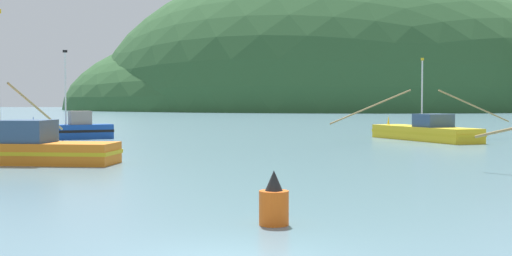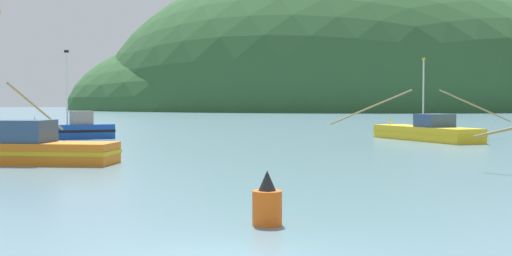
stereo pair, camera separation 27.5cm
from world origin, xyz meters
name	(u,v)px [view 2 (the right image)]	position (x,y,z in m)	size (l,w,h in m)	color
hill_mid_right	(336,110)	(-6.39, 218.13, 0.00)	(158.81, 127.05, 97.04)	#2D562D
hill_mid_left	(311,110)	(-15.32, 226.75, 0.00)	(170.30, 136.24, 62.57)	#2D562D
fishing_boat_yellow	(427,132)	(7.39, 41.32, 0.68)	(14.15, 10.78, 6.33)	gold
fishing_boat_orange	(0,149)	(-14.79, 18.49, 0.68)	(11.88, 16.34, 7.42)	orange
fishing_boat_blue	(74,130)	(-20.01, 38.96, 0.74)	(6.16, 5.12, 7.01)	#19479E
channel_buoy	(267,203)	(0.28, 4.15, 0.54)	(0.73, 0.73, 1.34)	#E55914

